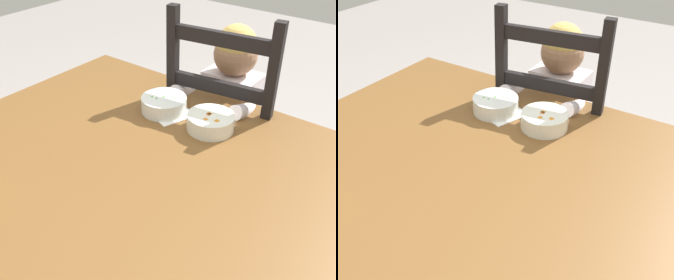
{
  "view_description": "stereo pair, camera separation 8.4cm",
  "coord_description": "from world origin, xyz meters",
  "views": [
    {
      "loc": [
        0.52,
        -0.68,
        1.42
      ],
      "look_at": [
        -0.07,
        0.08,
        0.76
      ],
      "focal_mm": 41.81,
      "sensor_mm": 36.0,
      "label": 1
    },
    {
      "loc": [
        0.45,
        -0.73,
        1.42
      ],
      "look_at": [
        -0.07,
        0.08,
        0.76
      ],
      "focal_mm": 41.81,
      "sensor_mm": 36.0,
      "label": 2
    }
  ],
  "objects": [
    {
      "name": "dining_table",
      "position": [
        0.0,
        0.0,
        0.63
      ],
      "size": [
        1.6,
        1.06,
        0.71
      ],
      "color": "brown",
      "rests_on": "ground"
    },
    {
      "name": "dining_chair",
      "position": [
        -0.14,
        0.58,
        0.49
      ],
      "size": [
        0.47,
        0.47,
        1.05
      ],
      "color": "black",
      "rests_on": "ground"
    },
    {
      "name": "child_figure",
      "position": [
        -0.15,
        0.57,
        0.64
      ],
      "size": [
        0.32,
        0.31,
        0.97
      ],
      "color": "white",
      "rests_on": "ground"
    },
    {
      "name": "bowl_of_peas",
      "position": [
        -0.24,
        0.28,
        0.74
      ],
      "size": [
        0.16,
        0.16,
        0.06
      ],
      "color": "white",
      "rests_on": "dining_table"
    },
    {
      "name": "bowl_of_carrots",
      "position": [
        -0.05,
        0.28,
        0.74
      ],
      "size": [
        0.16,
        0.16,
        0.06
      ],
      "color": "white",
      "rests_on": "dining_table"
    },
    {
      "name": "spoon",
      "position": [
        -0.1,
        0.3,
        0.72
      ],
      "size": [
        0.13,
        0.07,
        0.01
      ],
      "color": "silver",
      "rests_on": "dining_table"
    },
    {
      "name": "paper_napkin",
      "position": [
        -0.23,
        0.29,
        0.71
      ],
      "size": [
        0.19,
        0.18,
        0.0
      ],
      "primitive_type": "cube",
      "rotation": [
        0.0,
        0.0,
        -0.35
      ],
      "color": "white",
      "rests_on": "dining_table"
    }
  ]
}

